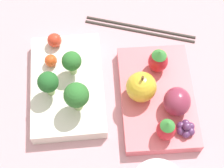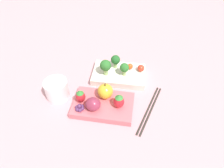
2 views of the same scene
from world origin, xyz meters
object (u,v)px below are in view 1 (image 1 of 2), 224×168
Objects in this scene: bento_box_savoury at (68,84)px; cherry_tomato_1 at (51,61)px; bento_box_fruit at (157,97)px; strawberry_0 at (158,60)px; apple at (141,87)px; strawberry_1 at (166,129)px; grape_cluster at (186,128)px; cherry_tomato_0 at (54,40)px; broccoli_floret_0 at (77,96)px; chopsticks_pair at (140,29)px; broccoli_floret_1 at (48,83)px; broccoli_floret_2 at (72,62)px; plum at (177,102)px.

bento_box_savoury is 0.05m from cherry_tomato_1.
strawberry_0 is at bearing 2.36° from bento_box_fruit.
bento_box_savoury is at bearing 83.27° from apple.
grape_cluster is at bearing -74.13° from strawberry_1.
cherry_tomato_1 reaches higher than bento_box_savoury.
cherry_tomato_0 is at bearing 60.72° from apple.
grape_cluster is (-0.06, -0.07, -0.02)m from apple.
strawberry_1 is at bearing -116.81° from bento_box_savoury.
apple is at bearing -72.49° from broccoli_floret_0.
strawberry_0 is 0.24× the size of chopsticks_pair.
broccoli_floret_1 reaches higher than broccoli_floret_2.
broccoli_floret_2 is (0.04, -0.03, -0.00)m from broccoli_floret_1.
strawberry_0 reaches higher than strawberry_1.
plum is 0.22× the size of chopsticks_pair.
bento_box_fruit is 4.02× the size of strawberry_0.
strawberry_0 is (0.04, -0.15, 0.03)m from bento_box_savoury.
apple is 0.10m from grape_cluster.
strawberry_1 is (-0.08, -0.16, 0.03)m from bento_box_savoury.
bento_box_fruit is 6.71× the size of grape_cluster.
bento_box_fruit is at bearing -86.72° from broccoli_floret_1.
grape_cluster is at bearing -116.19° from broccoli_floret_2.
chopsticks_pair is at bearing -42.10° from bento_box_savoury.
grape_cluster is at bearing -157.53° from strawberry_0.
plum is (-0.02, -0.03, 0.03)m from bento_box_fruit.
bento_box_savoury is at bearing -157.46° from cherry_tomato_0.
broccoli_floret_1 is 1.11× the size of strawberry_1.
cherry_tomato_1 is (0.03, 0.03, 0.02)m from bento_box_savoury.
broccoli_floret_2 is 2.35× the size of cherry_tomato_1.
chopsticks_pair is (0.15, 0.00, -0.04)m from apple.
cherry_tomato_0 is (0.07, 0.03, 0.03)m from bento_box_savoury.
bento_box_savoury is at bearing -44.96° from broccoli_floret_1.
cherry_tomato_0 is 0.18m from strawberry_0.
apple is at bearing -96.73° from bento_box_savoury.
strawberry_0 is at bearing -75.97° from bento_box_savoury.
broccoli_floret_0 is 1.30× the size of strawberry_1.
plum is (-0.01, -0.20, -0.02)m from broccoli_floret_1.
cherry_tomato_0 is (0.05, 0.04, -0.02)m from broccoli_floret_2.
strawberry_1 is (-0.04, -0.14, -0.02)m from broccoli_floret_0.
broccoli_floret_2 reaches higher than plum.
chopsticks_pair is at bearing -55.90° from cherry_tomato_1.
broccoli_floret_2 is (0.06, 0.02, -0.01)m from broccoli_floret_0.
cherry_tomato_1 is 0.36× the size of apple.
bento_box_savoury is 3.55× the size of apple.
broccoli_floret_1 is (-0.02, 0.02, 0.05)m from bento_box_savoury.
broccoli_floret_2 is 0.19m from strawberry_1.
plum reaches higher than bento_box_fruit.
cherry_tomato_0 is 0.82× the size of grape_cluster.
strawberry_0 is at bearing -162.03° from chopsticks_pair.
plum reaches higher than grape_cluster.
broccoli_floret_1 reaches higher than bento_box_fruit.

